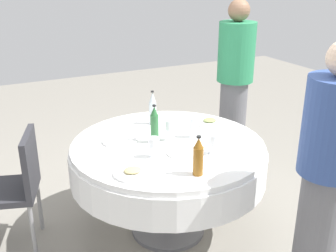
{
  "coord_description": "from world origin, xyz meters",
  "views": [
    {
      "loc": [
        -1.18,
        -2.36,
        1.9
      ],
      "look_at": [
        0.0,
        0.0,
        0.87
      ],
      "focal_mm": 43.19,
      "sensor_mm": 36.0,
      "label": 1
    }
  ],
  "objects_px": {
    "plate_front": "(133,172)",
    "bottle_green_inner": "(154,125)",
    "bottle_clear_north": "(153,109)",
    "wine_glass_rear": "(193,124)",
    "bottle_amber_east": "(198,157)",
    "wine_glass_south": "(213,140)",
    "wine_glass_near": "(170,126)",
    "plate_left": "(183,153)",
    "dining_table": "(168,161)",
    "chair_south": "(18,182)",
    "person_inner": "(234,85)",
    "person_north": "(327,175)",
    "wine_glass_outer": "(154,143)",
    "plate_mid": "(120,141)",
    "plate_far": "(210,122)"
  },
  "relations": [
    {
      "from": "bottle_green_inner",
      "to": "bottle_clear_north",
      "type": "distance_m",
      "value": 0.37
    },
    {
      "from": "wine_glass_south",
      "to": "dining_table",
      "type": "bearing_deg",
      "value": 122.24
    },
    {
      "from": "wine_glass_rear",
      "to": "bottle_amber_east",
      "type": "bearing_deg",
      "value": -116.92
    },
    {
      "from": "bottle_clear_north",
      "to": "wine_glass_rear",
      "type": "bearing_deg",
      "value": -68.43
    },
    {
      "from": "wine_glass_outer",
      "to": "wine_glass_south",
      "type": "distance_m",
      "value": 0.4
    },
    {
      "from": "chair_south",
      "to": "bottle_amber_east",
      "type": "bearing_deg",
      "value": -113.18
    },
    {
      "from": "plate_left",
      "to": "person_north",
      "type": "distance_m",
      "value": 0.91
    },
    {
      "from": "bottle_amber_east",
      "to": "plate_front",
      "type": "relative_size",
      "value": 1.05
    },
    {
      "from": "wine_glass_rear",
      "to": "plate_left",
      "type": "xyz_separation_m",
      "value": [
        -0.2,
        -0.22,
        -0.1
      ]
    },
    {
      "from": "wine_glass_south",
      "to": "chair_south",
      "type": "height_order",
      "value": "wine_glass_south"
    },
    {
      "from": "wine_glass_south",
      "to": "plate_left",
      "type": "relative_size",
      "value": 0.66
    },
    {
      "from": "wine_glass_rear",
      "to": "plate_far",
      "type": "relative_size",
      "value": 0.63
    },
    {
      "from": "person_inner",
      "to": "person_north",
      "type": "xyz_separation_m",
      "value": [
        -0.53,
        -1.64,
        -0.04
      ]
    },
    {
      "from": "bottle_amber_east",
      "to": "wine_glass_near",
      "type": "xyz_separation_m",
      "value": [
        0.08,
        0.54,
        -0.01
      ]
    },
    {
      "from": "bottle_clear_north",
      "to": "plate_left",
      "type": "height_order",
      "value": "bottle_clear_north"
    },
    {
      "from": "person_north",
      "to": "person_inner",
      "type": "bearing_deg",
      "value": -135.86
    },
    {
      "from": "dining_table",
      "to": "wine_glass_rear",
      "type": "xyz_separation_m",
      "value": [
        0.21,
        0.01,
        0.25
      ]
    },
    {
      "from": "wine_glass_outer",
      "to": "plate_mid",
      "type": "relative_size",
      "value": 0.56
    },
    {
      "from": "plate_left",
      "to": "bottle_green_inner",
      "type": "bearing_deg",
      "value": 108.43
    },
    {
      "from": "bottle_green_inner",
      "to": "person_inner",
      "type": "distance_m",
      "value": 1.28
    },
    {
      "from": "wine_glass_south",
      "to": "person_north",
      "type": "distance_m",
      "value": 0.75
    },
    {
      "from": "wine_glass_rear",
      "to": "plate_left",
      "type": "bearing_deg",
      "value": -133.12
    },
    {
      "from": "dining_table",
      "to": "plate_front",
      "type": "xyz_separation_m",
      "value": [
        -0.4,
        -0.32,
        0.16
      ]
    },
    {
      "from": "bottle_amber_east",
      "to": "wine_glass_near",
      "type": "distance_m",
      "value": 0.55
    },
    {
      "from": "plate_front",
      "to": "bottle_green_inner",
      "type": "bearing_deg",
      "value": 49.65
    },
    {
      "from": "dining_table",
      "to": "plate_front",
      "type": "bearing_deg",
      "value": -140.97
    },
    {
      "from": "wine_glass_outer",
      "to": "plate_left",
      "type": "bearing_deg",
      "value": -11.5
    },
    {
      "from": "wine_glass_south",
      "to": "plate_front",
      "type": "bearing_deg",
      "value": -177.14
    },
    {
      "from": "plate_left",
      "to": "person_north",
      "type": "xyz_separation_m",
      "value": [
        0.51,
        -0.76,
        0.08
      ]
    },
    {
      "from": "dining_table",
      "to": "chair_south",
      "type": "height_order",
      "value": "chair_south"
    },
    {
      "from": "wine_glass_rear",
      "to": "person_north",
      "type": "bearing_deg",
      "value": -72.75
    },
    {
      "from": "wine_glass_near",
      "to": "chair_south",
      "type": "relative_size",
      "value": 0.18
    },
    {
      "from": "dining_table",
      "to": "chair_south",
      "type": "xyz_separation_m",
      "value": [
        -1.01,
        0.32,
        -0.07
      ]
    },
    {
      "from": "bottle_clear_north",
      "to": "person_inner",
      "type": "distance_m",
      "value": 1.02
    },
    {
      "from": "person_north",
      "to": "bottle_amber_east",
      "type": "bearing_deg",
      "value": -67.18
    },
    {
      "from": "wine_glass_outer",
      "to": "person_north",
      "type": "distance_m",
      "value": 1.06
    },
    {
      "from": "plate_left",
      "to": "plate_front",
      "type": "xyz_separation_m",
      "value": [
        -0.41,
        -0.12,
        0.0
      ]
    },
    {
      "from": "bottle_amber_east",
      "to": "plate_left",
      "type": "height_order",
      "value": "bottle_amber_east"
    },
    {
      "from": "plate_mid",
      "to": "person_inner",
      "type": "bearing_deg",
      "value": 20.46
    },
    {
      "from": "wine_glass_rear",
      "to": "chair_south",
      "type": "height_order",
      "value": "wine_glass_rear"
    },
    {
      "from": "plate_left",
      "to": "bottle_clear_north",
      "type": "bearing_deg",
      "value": 84.86
    },
    {
      "from": "chair_south",
      "to": "plate_front",
      "type": "bearing_deg",
      "value": -119.01
    },
    {
      "from": "wine_glass_outer",
      "to": "bottle_clear_north",
      "type": "bearing_deg",
      "value": 66.1
    },
    {
      "from": "wine_glass_south",
      "to": "plate_left",
      "type": "xyz_separation_m",
      "value": [
        -0.18,
        0.09,
        -0.09
      ]
    },
    {
      "from": "bottle_amber_east",
      "to": "wine_glass_south",
      "type": "relative_size",
      "value": 1.84
    },
    {
      "from": "wine_glass_near",
      "to": "plate_front",
      "type": "relative_size",
      "value": 0.64
    },
    {
      "from": "bottle_green_inner",
      "to": "wine_glass_near",
      "type": "distance_m",
      "value": 0.12
    },
    {
      "from": "bottle_amber_east",
      "to": "wine_glass_south",
      "type": "xyz_separation_m",
      "value": [
        0.24,
        0.21,
        -0.02
      ]
    },
    {
      "from": "wine_glass_rear",
      "to": "wine_glass_near",
      "type": "bearing_deg",
      "value": 171.94
    },
    {
      "from": "bottle_amber_east",
      "to": "person_north",
      "type": "height_order",
      "value": "person_north"
    }
  ]
}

